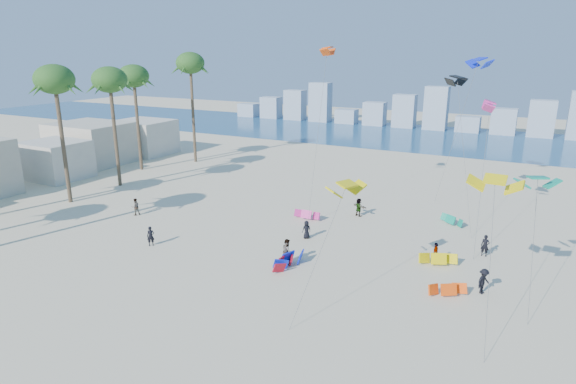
% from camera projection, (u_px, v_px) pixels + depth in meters
% --- Properties ---
extents(ground, '(220.00, 220.00, 0.00)m').
position_uv_depth(ground, '(102.00, 339.00, 25.87)').
color(ground, beige).
rests_on(ground, ground).
extents(ocean, '(220.00, 220.00, 0.00)m').
position_uv_depth(ocean, '(415.00, 137.00, 87.12)').
color(ocean, navy).
rests_on(ocean, ground).
extents(kitesurfer_near, '(0.69, 0.66, 1.60)m').
position_uv_depth(kitesurfer_near, '(151.00, 236.00, 38.03)').
color(kitesurfer_near, black).
rests_on(kitesurfer_near, ground).
extents(kitesurfer_mid, '(1.08, 1.14, 1.87)m').
position_uv_depth(kitesurfer_mid, '(287.00, 251.00, 34.86)').
color(kitesurfer_mid, gray).
rests_on(kitesurfer_mid, ground).
extents(kitesurfers_far, '(31.91, 11.88, 1.72)m').
position_uv_depth(kitesurfers_far, '(351.00, 231.00, 39.05)').
color(kitesurfers_far, black).
rests_on(kitesurfers_far, ground).
extents(grounded_kites, '(16.97, 17.21, 0.90)m').
position_uv_depth(grounded_kites, '(365.00, 249.00, 36.44)').
color(grounded_kites, '#0D23E1').
rests_on(grounded_kites, ground).
extents(flying_kites, '(34.78, 32.14, 15.76)m').
position_uv_depth(flying_kites, '(482.00, 108.00, 34.80)').
color(flying_kites, yellow).
rests_on(flying_kites, ground).
extents(palm_row, '(11.25, 44.80, 14.86)m').
position_uv_depth(palm_row, '(51.00, 86.00, 46.57)').
color(palm_row, brown).
rests_on(palm_row, ground).
extents(beachfront_buildings, '(11.50, 43.00, 6.00)m').
position_uv_depth(beachfront_buildings, '(37.00, 157.00, 57.76)').
color(beachfront_buildings, beige).
rests_on(beachfront_buildings, ground).
extents(distant_skyline, '(85.00, 3.00, 8.40)m').
position_uv_depth(distant_skyline, '(422.00, 113.00, 95.28)').
color(distant_skyline, '#9EADBF').
rests_on(distant_skyline, ground).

